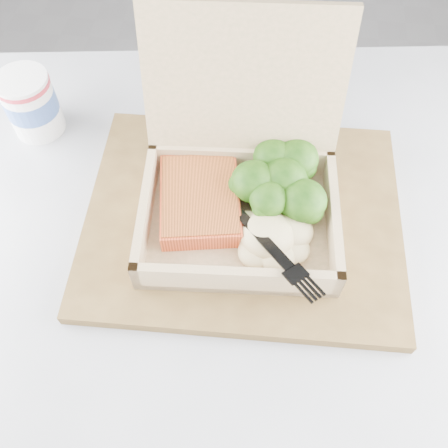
# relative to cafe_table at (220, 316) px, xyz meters

# --- Properties ---
(cafe_table) EXTENTS (0.85, 0.85, 0.71)m
(cafe_table) POSITION_rel_cafe_table_xyz_m (0.00, 0.00, 0.00)
(cafe_table) COLOR black
(cafe_table) RESTS_ON floor
(serving_tray) EXTENTS (0.39, 0.32, 0.02)m
(serving_tray) POSITION_rel_cafe_table_xyz_m (0.02, 0.06, 0.19)
(serving_tray) COLOR brown
(serving_tray) RESTS_ON cafe_table
(takeout_container) EXTENTS (0.24, 0.24, 0.21)m
(takeout_container) POSITION_rel_cafe_table_xyz_m (0.02, 0.07, 0.25)
(takeout_container) COLOR tan
(takeout_container) RESTS_ON serving_tray
(salmon_fillet) EXTENTS (0.11, 0.14, 0.03)m
(salmon_fillet) POSITION_rel_cafe_table_xyz_m (-0.03, 0.05, 0.22)
(salmon_fillet) COLOR #F76130
(salmon_fillet) RESTS_ON takeout_container
(broccoli_pile) EXTENTS (0.13, 0.13, 0.05)m
(broccoli_pile) POSITION_rel_cafe_table_xyz_m (0.07, 0.08, 0.23)
(broccoli_pile) COLOR #3B6F18
(broccoli_pile) RESTS_ON takeout_container
(mashed_potatoes) EXTENTS (0.10, 0.09, 0.03)m
(mashed_potatoes) POSITION_rel_cafe_table_xyz_m (0.05, 0.01, 0.23)
(mashed_potatoes) COLOR beige
(mashed_potatoes) RESTS_ON takeout_container
(plastic_fork) EXTENTS (0.11, 0.14, 0.02)m
(plastic_fork) POSITION_rel_cafe_table_xyz_m (0.03, 0.02, 0.24)
(plastic_fork) COLOR black
(plastic_fork) RESTS_ON mashed_potatoes
(paper_cup) EXTENTS (0.07, 0.07, 0.09)m
(paper_cup) POSITION_rel_cafe_table_xyz_m (-0.28, 0.18, 0.23)
(paper_cup) COLOR white
(paper_cup) RESTS_ON cafe_table
(receipt) EXTENTS (0.12, 0.17, 0.00)m
(receipt) POSITION_rel_cafe_table_xyz_m (0.00, 0.24, 0.18)
(receipt) COLOR silver
(receipt) RESTS_ON cafe_table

